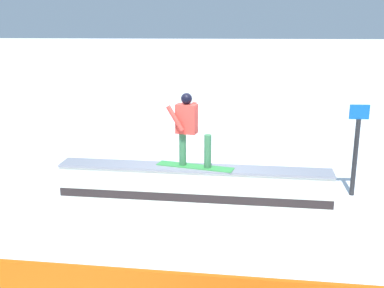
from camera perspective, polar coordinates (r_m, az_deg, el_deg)
name	(u,v)px	position (r m, az deg, el deg)	size (l,w,h in m)	color
ground_plane	(194,202)	(9.83, 0.19, -6.99)	(120.00, 120.00, 0.00)	white
grind_box	(194,186)	(9.71, 0.19, -5.10)	(5.53, 1.01, 0.77)	white
snowboarder	(189,127)	(9.38, -0.36, 2.00)	(1.59, 0.71, 1.49)	green
trail_marker	(356,148)	(10.44, 19.07, -0.42)	(0.40, 0.10, 1.96)	#262628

